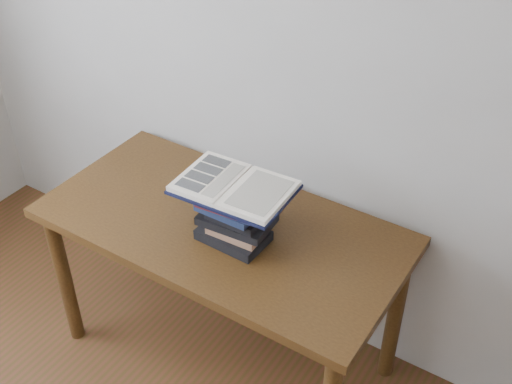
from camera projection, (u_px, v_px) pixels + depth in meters
The scene contains 3 objects.
desk at pixel (222, 243), 2.38m from camera, with size 1.34×0.67×0.72m.
book_stack at pixel (235, 218), 2.20m from camera, with size 0.26×0.19×0.19m.
open_book at pixel (234, 187), 2.16m from camera, with size 0.40×0.29×0.03m.
Camera 1 is at (1.01, -0.06, 2.19)m, focal length 45.00 mm.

